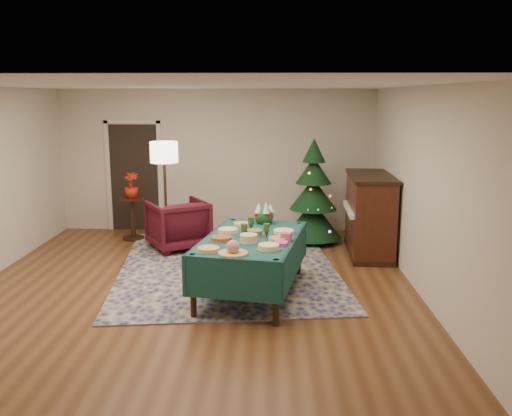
{
  "coord_description": "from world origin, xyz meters",
  "views": [
    {
      "loc": [
        1.03,
        -6.8,
        2.56
      ],
      "look_at": [
        0.82,
        0.81,
        0.99
      ],
      "focal_mm": 38.0,
      "sensor_mm": 36.0,
      "label": 1
    }
  ],
  "objects_px": {
    "armchair": "(178,222)",
    "potted_plant": "(131,191)",
    "gift_box": "(286,237)",
    "piano": "(369,215)",
    "buffet_table": "(252,248)",
    "christmas_tree": "(313,196)",
    "side_table": "(133,219)",
    "floor_lamp": "(164,159)"
  },
  "relations": [
    {
      "from": "armchair",
      "to": "piano",
      "type": "bearing_deg",
      "value": 145.85
    },
    {
      "from": "armchair",
      "to": "side_table",
      "type": "height_order",
      "value": "armchair"
    },
    {
      "from": "buffet_table",
      "to": "armchair",
      "type": "height_order",
      "value": "armchair"
    },
    {
      "from": "potted_plant",
      "to": "piano",
      "type": "relative_size",
      "value": 0.29
    },
    {
      "from": "gift_box",
      "to": "piano",
      "type": "xyz_separation_m",
      "value": [
        1.43,
        2.14,
        -0.19
      ]
    },
    {
      "from": "gift_box",
      "to": "piano",
      "type": "distance_m",
      "value": 2.58
    },
    {
      "from": "christmas_tree",
      "to": "armchair",
      "type": "bearing_deg",
      "value": -167.81
    },
    {
      "from": "floor_lamp",
      "to": "side_table",
      "type": "distance_m",
      "value": 1.64
    },
    {
      "from": "buffet_table",
      "to": "christmas_tree",
      "type": "height_order",
      "value": "christmas_tree"
    },
    {
      "from": "floor_lamp",
      "to": "potted_plant",
      "type": "distance_m",
      "value": 1.31
    },
    {
      "from": "armchair",
      "to": "christmas_tree",
      "type": "height_order",
      "value": "christmas_tree"
    },
    {
      "from": "buffet_table",
      "to": "gift_box",
      "type": "distance_m",
      "value": 0.52
    },
    {
      "from": "gift_box",
      "to": "piano",
      "type": "height_order",
      "value": "piano"
    },
    {
      "from": "buffet_table",
      "to": "potted_plant",
      "type": "relative_size",
      "value": 4.83
    },
    {
      "from": "gift_box",
      "to": "side_table",
      "type": "bearing_deg",
      "value": 132.66
    },
    {
      "from": "floor_lamp",
      "to": "piano",
      "type": "bearing_deg",
      "value": 0.4
    },
    {
      "from": "side_table",
      "to": "christmas_tree",
      "type": "distance_m",
      "value": 3.29
    },
    {
      "from": "armchair",
      "to": "potted_plant",
      "type": "distance_m",
      "value": 1.18
    },
    {
      "from": "floor_lamp",
      "to": "christmas_tree",
      "type": "relative_size",
      "value": 1.0
    },
    {
      "from": "buffet_table",
      "to": "floor_lamp",
      "type": "bearing_deg",
      "value": 127.51
    },
    {
      "from": "gift_box",
      "to": "side_table",
      "type": "xyz_separation_m",
      "value": [
        -2.7,
        2.93,
        -0.46
      ]
    },
    {
      "from": "buffet_table",
      "to": "christmas_tree",
      "type": "relative_size",
      "value": 1.19
    },
    {
      "from": "potted_plant",
      "to": "christmas_tree",
      "type": "bearing_deg",
      "value": -1.51
    },
    {
      "from": "armchair",
      "to": "side_table",
      "type": "distance_m",
      "value": 1.1
    },
    {
      "from": "side_table",
      "to": "piano",
      "type": "xyz_separation_m",
      "value": [
        4.13,
        -0.8,
        0.27
      ]
    },
    {
      "from": "floor_lamp",
      "to": "potted_plant",
      "type": "xyz_separation_m",
      "value": [
        -0.78,
        0.82,
        -0.67
      ]
    },
    {
      "from": "piano",
      "to": "side_table",
      "type": "bearing_deg",
      "value": 169.09
    },
    {
      "from": "floor_lamp",
      "to": "side_table",
      "type": "relative_size",
      "value": 2.39
    },
    {
      "from": "gift_box",
      "to": "potted_plant",
      "type": "relative_size",
      "value": 0.28
    },
    {
      "from": "buffet_table",
      "to": "floor_lamp",
      "type": "relative_size",
      "value": 1.19
    },
    {
      "from": "floor_lamp",
      "to": "potted_plant",
      "type": "relative_size",
      "value": 4.05
    },
    {
      "from": "armchair",
      "to": "floor_lamp",
      "type": "bearing_deg",
      "value": 26.39
    },
    {
      "from": "potted_plant",
      "to": "side_table",
      "type": "bearing_deg",
      "value": 0.0
    },
    {
      "from": "armchair",
      "to": "potted_plant",
      "type": "xyz_separation_m",
      "value": [
        -0.93,
        0.59,
        0.44
      ]
    },
    {
      "from": "buffet_table",
      "to": "christmas_tree",
      "type": "distance_m",
      "value": 2.85
    },
    {
      "from": "buffet_table",
      "to": "side_table",
      "type": "xyz_separation_m",
      "value": [
        -2.26,
        2.75,
        -0.25
      ]
    },
    {
      "from": "armchair",
      "to": "floor_lamp",
      "type": "relative_size",
      "value": 0.5
    },
    {
      "from": "side_table",
      "to": "piano",
      "type": "relative_size",
      "value": 0.5
    },
    {
      "from": "gift_box",
      "to": "armchair",
      "type": "distance_m",
      "value": 2.97
    },
    {
      "from": "side_table",
      "to": "christmas_tree",
      "type": "relative_size",
      "value": 0.42
    },
    {
      "from": "buffet_table",
      "to": "piano",
      "type": "bearing_deg",
      "value": 46.3
    },
    {
      "from": "armchair",
      "to": "christmas_tree",
      "type": "distance_m",
      "value": 2.41
    }
  ]
}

